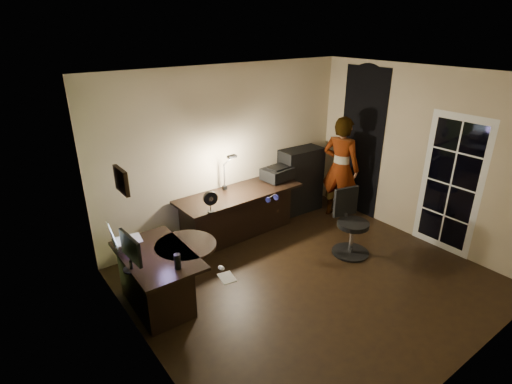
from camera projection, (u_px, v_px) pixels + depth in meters
floor at (311, 281)px, 5.46m from camera, size 4.50×4.00×0.01m
ceiling at (324, 76)px, 4.40m from camera, size 4.50×4.00×0.01m
wall_back at (228, 151)px, 6.40m from camera, size 4.50×0.01×2.70m
wall_front at (481, 261)px, 3.45m from camera, size 4.50×0.01×2.70m
wall_left at (142, 246)px, 3.68m from camera, size 0.01×4.00×2.70m
wall_right at (421, 156)px, 6.17m from camera, size 0.01×4.00×2.70m
green_wall_overlay at (143, 246)px, 3.69m from camera, size 0.00×4.00×2.70m
arched_doorway at (361, 143)px, 7.03m from camera, size 0.01×0.90×2.60m
french_door at (451, 185)px, 5.87m from camera, size 0.02×0.92×2.10m
framed_picture at (121, 181)px, 3.84m from camera, size 0.04×0.30×0.25m
desk_left at (159, 279)px, 4.88m from camera, size 0.78×1.25×0.72m
desk_right at (240, 214)px, 6.47m from camera, size 2.09×0.78×0.78m
cabinet at (300, 180)px, 7.31m from camera, size 0.81×0.43×1.19m
laptop_stand at (128, 245)px, 4.86m from camera, size 0.31×0.28×0.11m
laptop at (126, 232)px, 4.79m from camera, size 0.40×0.38×0.24m
monitor at (130, 258)px, 4.40m from camera, size 0.12×0.48×0.31m
mouse at (221, 268)px, 4.47m from camera, size 0.09×0.11×0.04m
phone at (191, 256)px, 4.72m from camera, size 0.08×0.13×0.01m
pen at (186, 258)px, 4.67m from camera, size 0.07×0.12×0.01m
speaker at (178, 262)px, 4.44m from camera, size 0.08×0.08×0.20m
notepad at (227, 278)px, 4.32m from camera, size 0.19×0.24×0.01m
desk_fan at (210, 202)px, 5.56m from camera, size 0.22×0.15×0.31m
headphones at (272, 198)px, 5.95m from camera, size 0.21×0.14×0.09m
printer at (277, 173)px, 6.76m from camera, size 0.52×0.43×0.22m
desk_lamp at (224, 170)px, 6.26m from camera, size 0.21×0.33×0.67m
office_chair at (353, 224)px, 5.91m from camera, size 0.66×0.66×1.00m
person at (340, 168)px, 6.96m from camera, size 0.61×0.75×1.83m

